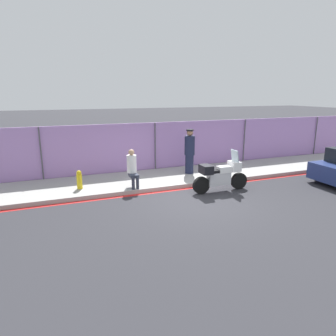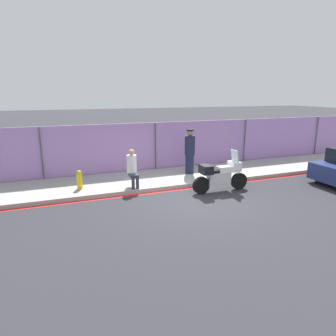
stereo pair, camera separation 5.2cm
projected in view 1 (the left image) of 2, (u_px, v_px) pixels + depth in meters
name	position (u px, v px, depth m)	size (l,w,h in m)	color
ground_plane	(194.00, 200.00, 9.85)	(120.00, 120.00, 0.00)	#2D2D33
sidewalk	(166.00, 178.00, 12.19)	(34.39, 2.62, 0.15)	#9E9E99
curb_paint_stripe	(179.00, 189.00, 10.93)	(34.39, 0.18, 0.01)	red
storefront_fence	(155.00, 147.00, 13.21)	(32.67, 0.16, 2.19)	#AD7FC6
motorcycle	(220.00, 175.00, 10.60)	(2.15, 0.51, 1.48)	black
officer_standing	(190.00, 151.00, 12.39)	(0.42, 0.42, 1.85)	#191E38
person_seated_on_curb	(132.00, 166.00, 10.67)	(0.34, 0.67, 1.35)	#2D3342
fire_hydrant	(79.00, 180.00, 10.49)	(0.19, 0.24, 0.66)	gold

